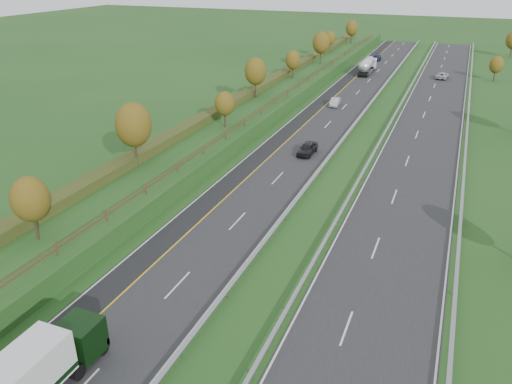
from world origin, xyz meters
TOP-DOWN VIEW (x-y plane):
  - ground at (8.00, 55.00)m, footprint 400.00×400.00m
  - near_carriageway at (0.00, 60.00)m, footprint 10.50×200.00m
  - far_carriageway at (16.50, 60.00)m, footprint 10.50×200.00m
  - hard_shoulder at (-3.75, 60.00)m, footprint 3.00×200.00m
  - lane_markings at (6.40, 59.88)m, footprint 26.75×200.00m
  - embankment_left at (-13.00, 60.00)m, footprint 12.00×200.00m
  - hedge_left at (-15.00, 60.00)m, footprint 2.20×180.00m
  - fence_left at (-8.50, 59.59)m, footprint 0.12×189.06m
  - median_barrier_near at (5.70, 60.00)m, footprint 0.32×200.00m
  - median_barrier_far at (10.80, 60.00)m, footprint 0.32×200.00m
  - outer_barrier_far at (22.30, 60.00)m, footprint 0.32×200.00m
  - trees_left at (-12.64, 56.63)m, footprint 6.64×164.30m
  - road_tanker at (-0.77, 103.07)m, footprint 2.40×11.22m
  - car_dark_near at (2.15, 44.47)m, footprint 2.07×4.78m
  - car_silver_mid at (-0.54, 70.98)m, footprint 1.88×4.46m
  - car_small_far at (-1.60, 121.32)m, footprint 2.28×5.09m
  - car_oncoming at (16.24, 103.33)m, footprint 2.85×5.26m

SIDE VIEW (x-z plane):
  - ground at x=8.00m, z-range 0.00..0.00m
  - near_carriageway at x=0.00m, z-range 0.00..0.04m
  - far_carriageway at x=16.50m, z-range 0.00..0.04m
  - hard_shoulder at x=-3.75m, z-range 0.00..0.04m
  - lane_markings at x=6.40m, z-range 0.04..0.05m
  - median_barrier_near at x=5.70m, z-range 0.26..0.97m
  - median_barrier_far at x=10.80m, z-range 0.26..0.97m
  - outer_barrier_far at x=22.30m, z-range 0.26..0.97m
  - car_oncoming at x=16.24m, z-range 0.04..1.44m
  - car_silver_mid at x=-0.54m, z-range 0.04..1.47m
  - car_small_far at x=-1.60m, z-range 0.04..1.49m
  - car_dark_near at x=2.15m, z-range 0.04..1.64m
  - embankment_left at x=-13.00m, z-range 0.00..2.00m
  - road_tanker at x=-0.77m, z-range 0.13..3.59m
  - hedge_left at x=-15.00m, z-range 2.00..3.10m
  - fence_left at x=-8.50m, z-range 2.13..3.33m
  - trees_left at x=-12.64m, z-range 2.53..10.20m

